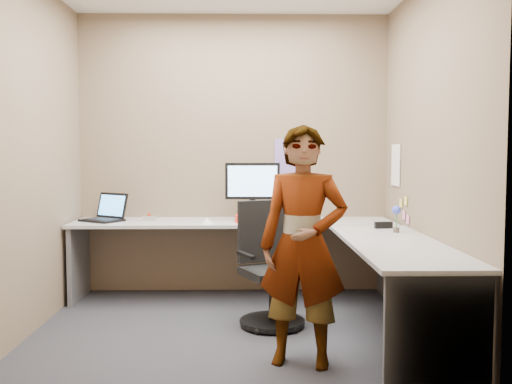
{
  "coord_description": "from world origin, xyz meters",
  "views": [
    {
      "loc": [
        0.12,
        -4.29,
        1.37
      ],
      "look_at": [
        0.2,
        0.25,
        1.05
      ],
      "focal_mm": 40.0,
      "sensor_mm": 36.0,
      "label": 1
    }
  ],
  "objects_px": {
    "desk": "(284,246)",
    "office_chair": "(269,275)",
    "person": "(303,246)",
    "monitor": "(253,184)"
  },
  "relations": [
    {
      "from": "desk",
      "to": "office_chair",
      "type": "relative_size",
      "value": 3.1
    },
    {
      "from": "monitor",
      "to": "office_chair",
      "type": "xyz_separation_m",
      "value": [
        0.12,
        -0.8,
        -0.68
      ]
    },
    {
      "from": "desk",
      "to": "person",
      "type": "distance_m",
      "value": 1.1
    },
    {
      "from": "office_chair",
      "to": "person",
      "type": "bearing_deg",
      "value": -102.2
    },
    {
      "from": "desk",
      "to": "office_chair",
      "type": "xyz_separation_m",
      "value": [
        -0.14,
        -0.23,
        -0.19
      ]
    },
    {
      "from": "desk",
      "to": "monitor",
      "type": "height_order",
      "value": "monitor"
    },
    {
      "from": "monitor",
      "to": "office_chair",
      "type": "relative_size",
      "value": 0.52
    },
    {
      "from": "desk",
      "to": "person",
      "type": "relative_size",
      "value": 1.93
    },
    {
      "from": "monitor",
      "to": "office_chair",
      "type": "distance_m",
      "value": 1.06
    },
    {
      "from": "desk",
      "to": "person",
      "type": "bearing_deg",
      "value": -87.58
    }
  ]
}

